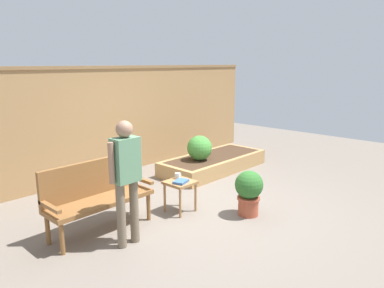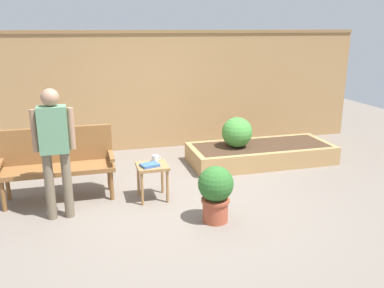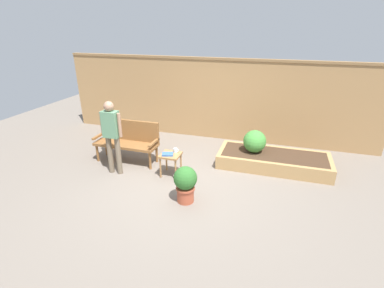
{
  "view_description": "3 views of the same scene",
  "coord_description": "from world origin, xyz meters",
  "px_view_note": "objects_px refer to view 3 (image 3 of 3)",
  "views": [
    {
      "loc": [
        -3.95,
        -3.44,
        2.21
      ],
      "look_at": [
        0.09,
        0.34,
        0.97
      ],
      "focal_mm": 33.84,
      "sensor_mm": 36.0,
      "label": 1
    },
    {
      "loc": [
        -1.13,
        -4.75,
        2.21
      ],
      "look_at": [
        0.32,
        0.52,
        0.63
      ],
      "focal_mm": 37.9,
      "sensor_mm": 36.0,
      "label": 2
    },
    {
      "loc": [
        1.69,
        -4.73,
        2.94
      ],
      "look_at": [
        0.03,
        0.62,
        0.58
      ],
      "focal_mm": 26.76,
      "sensor_mm": 36.0,
      "label": 3
    }
  ],
  "objects_px": {
    "garden_bench": "(128,138)",
    "book_on_table": "(168,154)",
    "potted_boxwood": "(185,182)",
    "shrub_near_bench": "(255,141)",
    "person_by_bench": "(112,132)",
    "cup_on_table": "(175,150)",
    "side_table": "(171,158)"
  },
  "relations": [
    {
      "from": "person_by_bench",
      "to": "cup_on_table",
      "type": "bearing_deg",
      "value": 16.73
    },
    {
      "from": "garden_bench",
      "to": "side_table",
      "type": "relative_size",
      "value": 3.0
    },
    {
      "from": "book_on_table",
      "to": "person_by_bench",
      "type": "bearing_deg",
      "value": 173.25
    },
    {
      "from": "garden_bench",
      "to": "person_by_bench",
      "type": "height_order",
      "value": "person_by_bench"
    },
    {
      "from": "potted_boxwood",
      "to": "person_by_bench",
      "type": "xyz_separation_m",
      "value": [
        -1.76,
        0.58,
        0.55
      ]
    },
    {
      "from": "garden_bench",
      "to": "shrub_near_bench",
      "type": "height_order",
      "value": "garden_bench"
    },
    {
      "from": "cup_on_table",
      "to": "potted_boxwood",
      "type": "height_order",
      "value": "potted_boxwood"
    },
    {
      "from": "potted_boxwood",
      "to": "shrub_near_bench",
      "type": "relative_size",
      "value": 1.36
    },
    {
      "from": "cup_on_table",
      "to": "book_on_table",
      "type": "xyz_separation_m",
      "value": [
        -0.11,
        -0.17,
        -0.03
      ]
    },
    {
      "from": "side_table",
      "to": "potted_boxwood",
      "type": "bearing_deg",
      "value": -54.31
    },
    {
      "from": "cup_on_table",
      "to": "book_on_table",
      "type": "bearing_deg",
      "value": -121.41
    },
    {
      "from": "cup_on_table",
      "to": "person_by_bench",
      "type": "distance_m",
      "value": 1.35
    },
    {
      "from": "book_on_table",
      "to": "shrub_near_bench",
      "type": "xyz_separation_m",
      "value": [
        1.63,
        1.09,
        0.05
      ]
    },
    {
      "from": "person_by_bench",
      "to": "potted_boxwood",
      "type": "bearing_deg",
      "value": -18.2
    },
    {
      "from": "garden_bench",
      "to": "book_on_table",
      "type": "xyz_separation_m",
      "value": [
        1.15,
        -0.45,
        -0.05
      ]
    },
    {
      "from": "book_on_table",
      "to": "cup_on_table",
      "type": "bearing_deg",
      "value": 41.98
    },
    {
      "from": "side_table",
      "to": "potted_boxwood",
      "type": "height_order",
      "value": "potted_boxwood"
    },
    {
      "from": "cup_on_table",
      "to": "person_by_bench",
      "type": "xyz_separation_m",
      "value": [
        -1.23,
        -0.37,
        0.41
      ]
    },
    {
      "from": "shrub_near_bench",
      "to": "person_by_bench",
      "type": "relative_size",
      "value": 0.32
    },
    {
      "from": "person_by_bench",
      "to": "book_on_table",
      "type": "bearing_deg",
      "value": 9.85
    },
    {
      "from": "side_table",
      "to": "person_by_bench",
      "type": "bearing_deg",
      "value": -167.74
    },
    {
      "from": "book_on_table",
      "to": "shrub_near_bench",
      "type": "bearing_deg",
      "value": 17.17
    },
    {
      "from": "garden_bench",
      "to": "side_table",
      "type": "height_order",
      "value": "garden_bench"
    },
    {
      "from": "book_on_table",
      "to": "potted_boxwood",
      "type": "bearing_deg",
      "value": -67.16
    },
    {
      "from": "side_table",
      "to": "shrub_near_bench",
      "type": "bearing_deg",
      "value": 32.99
    },
    {
      "from": "book_on_table",
      "to": "person_by_bench",
      "type": "relative_size",
      "value": 0.14
    },
    {
      "from": "side_table",
      "to": "shrub_near_bench",
      "type": "distance_m",
      "value": 1.9
    },
    {
      "from": "garden_bench",
      "to": "side_table",
      "type": "xyz_separation_m",
      "value": [
        1.19,
        -0.39,
        -0.15
      ]
    },
    {
      "from": "book_on_table",
      "to": "side_table",
      "type": "bearing_deg",
      "value": 38.92
    },
    {
      "from": "garden_bench",
      "to": "person_by_bench",
      "type": "bearing_deg",
      "value": -87.64
    },
    {
      "from": "garden_bench",
      "to": "potted_boxwood",
      "type": "height_order",
      "value": "garden_bench"
    },
    {
      "from": "garden_bench",
      "to": "book_on_table",
      "type": "distance_m",
      "value": 1.23
    }
  ]
}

